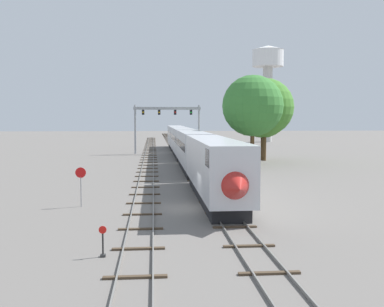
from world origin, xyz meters
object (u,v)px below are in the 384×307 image
object	(u,v)px
trackside_tree_mid	(263,112)
switch_stand	(103,246)
stop_sign	(81,181)
trackside_tree_left	(265,107)
passenger_train	(186,145)
signal_gantry	(167,118)
water_tower	(268,68)
trackside_tree_right	(253,106)

from	to	relation	value
trackside_tree_mid	switch_stand	bearing A→B (deg)	-111.83
switch_stand	stop_sign	world-z (taller)	stop_sign
stop_sign	trackside_tree_left	xyz separation A→B (m)	(22.07, 34.54, 6.24)
passenger_train	trackside_tree_left	world-z (taller)	trackside_tree_left
trackside_tree_mid	passenger_train	bearing A→B (deg)	-166.22
signal_gantry	water_tower	distance (m)	50.96
water_tower	trackside_tree_right	world-z (taller)	water_tower
trackside_tree_mid	water_tower	bearing A→B (deg)	75.09
trackside_tree_left	trackside_tree_mid	bearing A→B (deg)	95.88
stop_sign	trackside_tree_right	size ratio (longest dim) A/B	0.23
switch_stand	water_tower	bearing A→B (deg)	71.76
stop_sign	trackside_tree_left	size ratio (longest dim) A/B	0.23
water_tower	trackside_tree_left	xyz separation A→B (m)	(-14.19, -54.42, -11.81)
signal_gantry	switch_stand	world-z (taller)	signal_gantry
switch_stand	trackside_tree_left	bearing A→B (deg)	67.73
switch_stand	stop_sign	distance (m)	12.67
passenger_train	trackside_tree_left	size ratio (longest dim) A/B	6.43
water_tower	switch_stand	size ratio (longest dim) A/B	17.86
water_tower	switch_stand	world-z (taller)	water_tower
stop_sign	trackside_tree_left	world-z (taller)	trackside_tree_left
passenger_train	trackside_tree_left	bearing A→B (deg)	9.92
passenger_train	trackside_tree_left	distance (m)	13.43
passenger_train	stop_sign	distance (m)	33.94
stop_sign	passenger_train	bearing A→B (deg)	72.86
passenger_train	trackside_tree_right	xyz separation A→B (m)	(8.72, -4.60, 5.52)
trackside_tree_mid	trackside_tree_left	bearing A→B (deg)	-84.12
trackside_tree_right	stop_sign	bearing A→B (deg)	-123.93
signal_gantry	passenger_train	bearing A→B (deg)	-82.24
passenger_train	switch_stand	world-z (taller)	passenger_train
signal_gantry	trackside_tree_right	xyz separation A→B (m)	(10.97, -21.11, 1.71)
signal_gantry	trackside_tree_mid	size ratio (longest dim) A/B	1.07
water_tower	signal_gantry	bearing A→B (deg)	-125.46
switch_stand	trackside_tree_mid	distance (m)	51.76
passenger_train	switch_stand	distance (m)	45.30
trackside_tree_right	trackside_tree_mid	bearing A→B (deg)	66.59
water_tower	trackside_tree_mid	distance (m)	56.86
stop_sign	trackside_tree_right	bearing A→B (deg)	56.07
signal_gantry	trackside_tree_mid	bearing A→B (deg)	-43.63
water_tower	stop_sign	world-z (taller)	water_tower
passenger_train	trackside_tree_mid	size ratio (longest dim) A/B	7.10
switch_stand	trackside_tree_mid	world-z (taller)	trackside_tree_mid
passenger_train	trackside_tree_mid	distance (m)	13.22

